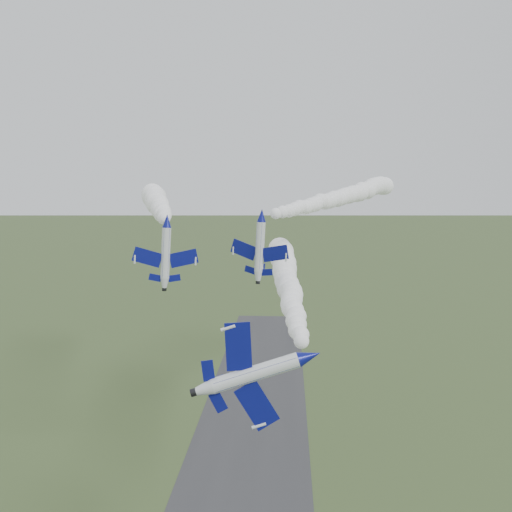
# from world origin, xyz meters

# --- Properties ---
(runway) EXTENTS (24.00, 260.00, 0.04)m
(runway) POSITION_xyz_m (0.00, 30.00, 0.02)
(runway) COLOR #313134
(runway) RESTS_ON ground
(jet_lead) EXTENTS (4.33, 14.29, 11.31)m
(jet_lead) POSITION_xyz_m (9.92, -5.23, 34.17)
(jet_lead) COLOR silver
(smoke_trail_jet_lead) EXTENTS (11.98, 61.96, 4.98)m
(smoke_trail_jet_lead) POSITION_xyz_m (7.49, 29.46, 36.31)
(smoke_trail_jet_lead) COLOR white
(jet_pair_left) EXTENTS (10.05, 11.72, 2.96)m
(jet_pair_left) POSITION_xyz_m (-10.93, 22.62, 46.62)
(jet_pair_left) COLOR silver
(smoke_trail_jet_pair_left) EXTENTS (21.93, 60.49, 5.56)m
(smoke_trail_jet_pair_left) POSITION_xyz_m (-19.70, 54.58, 48.14)
(smoke_trail_jet_pair_left) COLOR white
(jet_pair_right) EXTENTS (9.67, 11.07, 2.89)m
(jet_pair_right) POSITION_xyz_m (3.47, 23.14, 47.48)
(jet_pair_right) COLOR silver
(smoke_trail_jet_pair_right) EXTENTS (31.18, 64.14, 4.53)m
(smoke_trail_jet_pair_right) POSITION_xyz_m (18.96, 56.62, 49.78)
(smoke_trail_jet_pair_right) COLOR white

